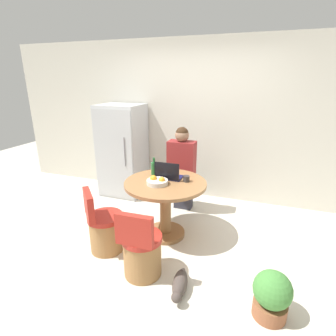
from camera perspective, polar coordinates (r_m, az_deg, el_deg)
ground_plane at (r=3.45m, az=-1.21°, el=-16.13°), size 12.00×12.00×0.00m
wall_back at (r=4.46m, az=6.16°, el=10.01°), size 7.00×0.06×2.60m
refrigerator at (r=4.65m, az=-9.83°, el=3.76°), size 0.72×0.67×1.58m
dining_table at (r=3.36m, az=-0.56°, el=-6.55°), size 1.03×1.03×0.76m
chair_near_left_corner at (r=3.29m, az=-13.61°, el=-12.86°), size 0.49×0.49×0.79m
chair_near_camera at (r=2.86m, az=-5.76°, el=-17.76°), size 0.42×0.42×0.79m
person_seated at (r=3.94m, az=3.13°, el=0.35°), size 0.40×0.37×1.33m
laptop at (r=3.35m, az=0.10°, el=-1.53°), size 0.32×0.22×0.24m
fruit_bowl at (r=3.19m, az=-2.37°, el=-2.95°), size 0.26×0.26×0.10m
coffee_cup at (r=3.28m, az=4.02°, el=-2.34°), size 0.08×0.08×0.08m
bottle at (r=3.49m, az=-3.06°, el=-0.03°), size 0.08×0.08×0.24m
cat at (r=2.79m, az=2.58°, el=-23.98°), size 0.19×0.50×0.15m
potted_plant at (r=2.64m, az=21.65°, el=-24.26°), size 0.33×0.33×0.45m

